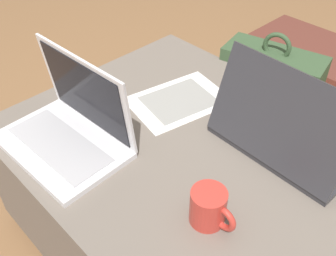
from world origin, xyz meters
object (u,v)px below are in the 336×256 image
Objects in this scene: laptop_near at (70,128)px; paper_sheet at (179,100)px; laptop_far at (286,133)px; backpack at (265,109)px; coffee_mug at (209,208)px.

paper_sheet is (0.07, 0.34, -0.05)m from laptop_near.
laptop_far reaches higher than paper_sheet.
backpack is (0.15, 0.75, -0.26)m from laptop_near.
laptop_near is at bearing 45.18° from laptop_far.
paper_sheet is (-0.08, -0.41, 0.21)m from backpack.
backpack is at bearing 90.89° from paper_sheet.
backpack is 0.78m from coffee_mug.
paper_sheet is at bearing 75.94° from laptop_near.
laptop_near reaches higher than backpack.
coffee_mug is at bearing 94.95° from laptop_far.
laptop_near is 0.36m from paper_sheet.
coffee_mug is (0.29, -0.68, 0.25)m from backpack.
backpack is (-0.27, 0.36, -0.26)m from laptop_far.
laptop_near is at bearing -89.78° from paper_sheet.
laptop_far is 0.67× the size of backpack.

